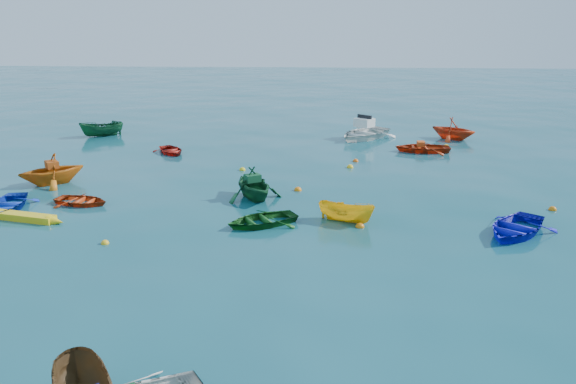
# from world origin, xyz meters

# --- Properties ---
(ground) EXTENTS (160.00, 160.00, 0.00)m
(ground) POSITION_xyz_m (0.00, 0.00, 0.00)
(ground) COLOR #0B4951
(ground) RESTS_ON ground
(dinghy_blue_sw) EXTENTS (2.78, 3.51, 0.66)m
(dinghy_blue_sw) POSITION_xyz_m (-12.55, 2.91, 0.00)
(dinghy_blue_sw) COLOR #0E31BA
(dinghy_blue_sw) RESTS_ON ground
(dinghy_blue_se) EXTENTS (4.24, 4.41, 0.75)m
(dinghy_blue_se) POSITION_xyz_m (9.29, 1.23, 0.00)
(dinghy_blue_se) COLOR #0F10BC
(dinghy_blue_se) RESTS_ON ground
(dinghy_orange_w) EXTENTS (4.23, 4.17, 1.69)m
(dinghy_orange_w) POSITION_xyz_m (-12.34, 7.02, 0.00)
(dinghy_orange_w) COLOR orange
(dinghy_orange_w) RESTS_ON ground
(sampan_yellow_mid) EXTENTS (2.65, 1.78, 0.96)m
(sampan_yellow_mid) POSITION_xyz_m (2.61, 2.23, 0.00)
(sampan_yellow_mid) COLOR yellow
(sampan_yellow_mid) RESTS_ON ground
(dinghy_green_e) EXTENTS (3.69, 3.37, 0.63)m
(dinghy_green_e) POSITION_xyz_m (-0.91, 1.66, 0.00)
(dinghy_green_e) COLOR #125018
(dinghy_green_e) RESTS_ON ground
(dinghy_red_nw) EXTENTS (2.89, 2.33, 0.53)m
(dinghy_red_nw) POSITION_xyz_m (-9.48, 3.83, 0.00)
(dinghy_red_nw) COLOR #B7340F
(dinghy_red_nw) RESTS_ON ground
(dinghy_green_n) EXTENTS (3.85, 4.00, 1.62)m
(dinghy_green_n) POSITION_xyz_m (-1.65, 5.18, 0.00)
(dinghy_green_n) COLOR #124F28
(dinghy_green_n) RESTS_ON ground
(dinghy_red_ne) EXTENTS (3.52, 2.56, 0.72)m
(dinghy_red_ne) POSITION_xyz_m (8.03, 15.59, 0.00)
(dinghy_red_ne) COLOR #B5300F
(dinghy_red_ne) RESTS_ON ground
(dinghy_red_far) EXTENTS (3.05, 3.26, 0.55)m
(dinghy_red_far) POSITION_xyz_m (-8.01, 14.20, 0.00)
(dinghy_red_far) COLOR #A8160E
(dinghy_red_far) RESTS_ON ground
(dinghy_orange_far) EXTENTS (4.14, 4.05, 1.66)m
(dinghy_orange_far) POSITION_xyz_m (10.84, 19.61, 0.00)
(dinghy_orange_far) COLOR red
(dinghy_orange_far) RESTS_ON ground
(sampan_green_far) EXTENTS (3.26, 2.38, 1.19)m
(sampan_green_far) POSITION_xyz_m (-14.39, 19.20, 0.00)
(sampan_green_far) COLOR #124D29
(sampan_green_far) RESTS_ON ground
(kayak_yellow) EXTENTS (3.86, 1.41, 0.38)m
(kayak_yellow) POSITION_xyz_m (-11.15, 1.62, 0.00)
(kayak_yellow) COLOR yellow
(kayak_yellow) RESTS_ON ground
(motorboat_white) EXTENTS (5.63, 5.81, 1.58)m
(motorboat_white) POSITION_xyz_m (4.57, 19.63, 0.00)
(motorboat_white) COLOR white
(motorboat_white) RESTS_ON ground
(tarp_orange_a) EXTENTS (0.90, 0.92, 0.36)m
(tarp_orange_a) POSITION_xyz_m (-12.30, 7.06, 1.02)
(tarp_orange_a) COLOR #B14612
(tarp_orange_a) RESTS_ON dinghy_orange_w
(tarp_green_b) EXTENTS (0.88, 0.82, 0.34)m
(tarp_green_b) POSITION_xyz_m (-1.70, 5.27, 0.98)
(tarp_green_b) COLOR #134F2C
(tarp_green_b) RESTS_ON dinghy_green_n
(tarp_orange_b) EXTENTS (0.49, 0.63, 0.30)m
(tarp_orange_b) POSITION_xyz_m (7.93, 15.60, 0.51)
(tarp_orange_b) COLOR #DE4E16
(tarp_orange_b) RESTS_ON dinghy_red_ne
(buoy_ye_a) EXTENTS (0.31, 0.31, 0.31)m
(buoy_ye_a) POSITION_xyz_m (-6.65, -0.76, 0.00)
(buoy_ye_a) COLOR gold
(buoy_ye_a) RESTS_ON ground
(buoy_or_b) EXTENTS (0.37, 0.37, 0.37)m
(buoy_or_b) POSITION_xyz_m (3.17, 1.59, 0.00)
(buoy_or_b) COLOR orange
(buoy_or_b) RESTS_ON ground
(buoy_ye_b) EXTENTS (0.38, 0.38, 0.38)m
(buoy_ye_b) POSITION_xyz_m (-12.92, 8.59, 0.00)
(buoy_ye_b) COLOR #FFF11A
(buoy_ye_b) RESTS_ON ground
(buoy_or_c) EXTENTS (0.38, 0.38, 0.38)m
(buoy_or_c) POSITION_xyz_m (0.40, 6.57, 0.00)
(buoy_or_c) COLOR orange
(buoy_or_c) RESTS_ON ground
(buoy_ye_c) EXTENTS (0.38, 0.38, 0.38)m
(buoy_ye_c) POSITION_xyz_m (3.21, 11.21, 0.00)
(buoy_ye_c) COLOR yellow
(buoy_ye_c) RESTS_ON ground
(buoy_or_d) EXTENTS (0.36, 0.36, 0.36)m
(buoy_or_d) POSITION_xyz_m (11.92, 4.26, 0.00)
(buoy_or_d) COLOR #D26A0B
(buoy_or_d) RESTS_ON ground
(buoy_ye_d) EXTENTS (0.35, 0.35, 0.35)m
(buoy_ye_d) POSITION_xyz_m (-2.90, 10.29, 0.00)
(buoy_ye_d) COLOR yellow
(buoy_ye_d) RESTS_ON ground
(buoy_or_e) EXTENTS (0.34, 0.34, 0.34)m
(buoy_or_e) POSITION_xyz_m (3.61, 12.68, 0.00)
(buoy_or_e) COLOR #F85C0D
(buoy_or_e) RESTS_ON ground
(buoy_ye_e) EXTENTS (0.36, 0.36, 0.36)m
(buoy_ye_e) POSITION_xyz_m (9.87, 17.07, 0.00)
(buoy_ye_e) COLOR yellow
(buoy_ye_e) RESTS_ON ground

